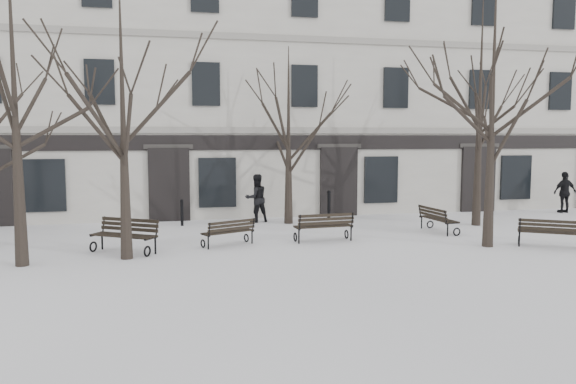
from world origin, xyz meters
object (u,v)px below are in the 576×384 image
object	(u,v)px
tree_1	(122,85)
tree_0	(13,58)
bench_4	(229,231)
bench_1	(324,226)
bench_5	(437,218)
tree_2	(493,75)
bench_3	(125,234)
bench_2	(550,232)

from	to	relation	value
tree_1	tree_0	bearing A→B (deg)	-173.45
tree_0	bench_4	bearing A→B (deg)	15.32
bench_1	bench_5	xyz separation A→B (m)	(4.35, 0.84, -0.02)
tree_2	bench_4	world-z (taller)	tree_2
bench_1	bench_3	bearing A→B (deg)	-0.72
bench_3	bench_4	world-z (taller)	bench_3
bench_2	bench_5	bearing A→B (deg)	-25.33
tree_0	bench_1	size ratio (longest dim) A/B	4.42
tree_1	bench_5	bearing A→B (deg)	11.66
bench_4	bench_5	xyz separation A→B (m)	(7.40, 0.91, 0.04)
tree_0	bench_3	bearing A→B (deg)	25.06
bench_2	tree_2	bearing A→B (deg)	14.44
bench_3	bench_4	bearing A→B (deg)	39.63
tree_2	bench_2	bearing A→B (deg)	-18.81
bench_3	bench_5	size ratio (longest dim) A/B	1.10
tree_0	bench_2	world-z (taller)	tree_0
bench_2	bench_4	world-z (taller)	bench_2
bench_1	bench_4	size ratio (longest dim) A/B	1.12
tree_2	bench_5	world-z (taller)	tree_2
tree_0	bench_4	size ratio (longest dim) A/B	4.93
tree_2	bench_5	xyz separation A→B (m)	(-0.30, 2.70, -4.67)
tree_0	tree_1	bearing A→B (deg)	6.55
tree_0	bench_2	distance (m)	15.71
tree_2	bench_4	bearing A→B (deg)	166.97
bench_5	tree_2	bearing A→B (deg)	-178.35
tree_0	tree_2	xyz separation A→B (m)	(13.23, -0.26, -0.14)
tree_1	bench_1	xyz separation A→B (m)	(5.99, 1.30, -4.19)
tree_2	bench_2	distance (m)	5.00
tree_2	bench_1	bearing A→B (deg)	158.20
bench_3	bench_4	xyz separation A→B (m)	(3.03, 0.34, -0.09)
bench_3	bench_5	xyz separation A→B (m)	(10.43, 1.26, -0.05)
bench_1	bench_4	distance (m)	3.05
tree_2	tree_1	bearing A→B (deg)	176.97
bench_5	bench_4	bearing A→B (deg)	92.45
tree_2	bench_3	distance (m)	11.76
bench_2	bench_5	distance (m)	3.84
tree_2	bench_5	bearing A→B (deg)	96.25
tree_1	bench_2	world-z (taller)	tree_1
bench_2	bench_4	bearing A→B (deg)	19.14
tree_1	bench_2	bearing A→B (deg)	-5.29
tree_0	bench_2	bearing A→B (deg)	-3.24
bench_4	bench_2	bearing A→B (deg)	141.03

